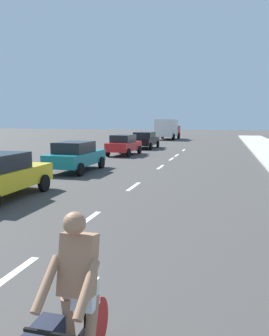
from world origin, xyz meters
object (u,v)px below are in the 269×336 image
(delivery_truck, at_px, (168,129))
(parked_car_teal, at_px, (76,156))
(parked_car_red, at_px, (124,144))
(cyclist, at_px, (70,312))
(parked_car_black, at_px, (145,140))

(delivery_truck, bearing_deg, parked_car_teal, -86.76)
(parked_car_teal, bearing_deg, parked_car_red, 90.22)
(cyclist, height_order, parked_car_teal, cyclist)
(parked_car_red, distance_m, delivery_truck, 22.16)
(parked_car_teal, xyz_separation_m, parked_car_black, (0.19, 15.20, 0.00))
(parked_car_teal, bearing_deg, cyclist, -64.97)
(parked_car_black, xyz_separation_m, delivery_truck, (-0.40, 15.62, 0.66))
(parked_car_red, bearing_deg, parked_car_black, 92.04)
(cyclist, distance_m, parked_car_teal, 14.75)
(cyclist, height_order, parked_car_red, cyclist)
(parked_car_teal, bearing_deg, delivery_truck, 90.87)
(parked_car_teal, distance_m, delivery_truck, 30.83)
(parked_car_teal, bearing_deg, parked_car_black, 89.78)
(parked_car_red, relative_size, delivery_truck, 0.63)
(cyclist, bearing_deg, delivery_truck, -81.80)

